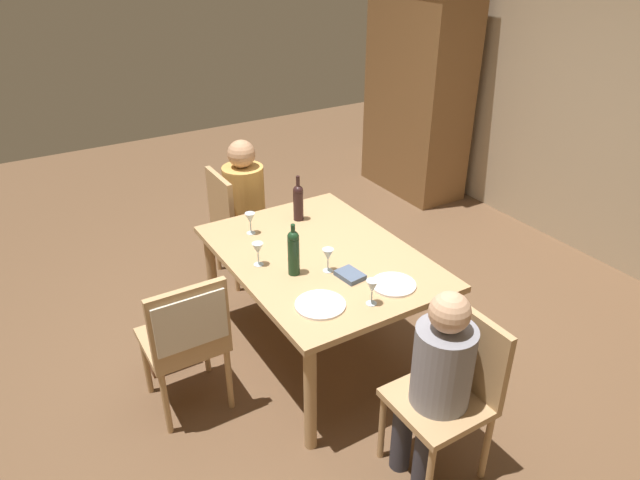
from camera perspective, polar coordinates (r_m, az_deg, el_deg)
ground_plane at (r=4.02m, az=-0.00°, el=-10.69°), size 10.00×10.00×0.00m
rear_room_partition at (r=5.24m, az=27.39°, el=12.38°), size 6.40×0.12×2.70m
armoire_cabinet at (r=6.14m, az=9.74°, el=14.68°), size 1.18×0.62×2.18m
dining_table at (r=3.63m, az=-0.00°, el=-2.56°), size 1.52×1.10×0.75m
chair_right_end at (r=3.04m, az=13.03°, el=-13.83°), size 0.44×0.44×0.92m
chair_left_end at (r=4.56m, az=-8.39°, el=2.16°), size 0.44×0.44×0.92m
chair_near at (r=3.27m, az=-13.08°, el=-8.90°), size 0.46×0.44×0.92m
person_woman_host at (r=2.90m, az=11.60°, el=-13.09°), size 0.30×0.34×1.11m
person_man_bearded at (r=4.54m, az=-7.20°, el=3.99°), size 0.32×0.36×1.16m
wine_bottle_tall_green at (r=3.32m, az=-2.65°, el=-1.12°), size 0.07×0.07×0.32m
wine_bottle_dark_red at (r=3.95m, az=-2.18°, el=3.88°), size 0.07×0.07×0.33m
wine_glass_near_left at (r=3.44m, az=-6.20°, el=-0.95°), size 0.07×0.07×0.15m
wine_glass_centre at (r=3.09m, az=5.21°, el=-4.71°), size 0.07×0.07×0.15m
wine_glass_near_right at (r=3.81m, az=-6.95°, el=2.08°), size 0.07×0.07×0.15m
wine_glass_far at (r=3.36m, az=0.80°, el=-1.55°), size 0.07×0.07×0.15m
dinner_plate_host at (r=3.11m, az=0.03°, el=-6.45°), size 0.28×0.28×0.01m
dinner_plate_guest_left at (r=3.30m, az=7.31°, el=-4.41°), size 0.26×0.26×0.01m
folded_napkin at (r=3.35m, az=3.01°, el=-3.50°), size 0.17×0.14×0.03m
handbag at (r=3.93m, az=-14.64°, el=-10.79°), size 0.12×0.28×0.22m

